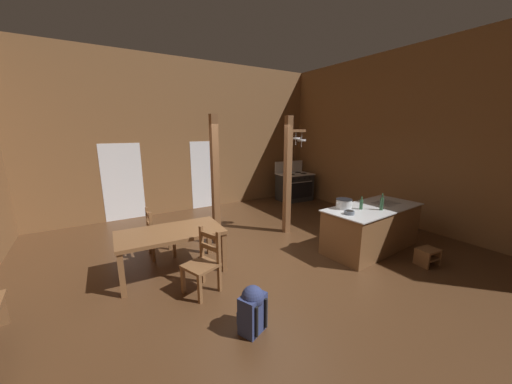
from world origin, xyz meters
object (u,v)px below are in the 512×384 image
Objects in this scene: ladderback_chair_by_post at (203,263)px; backpack at (253,308)px; step_stool at (428,255)px; dining_table at (171,236)px; kitchen_island at (371,228)px; bottle_tall_on_counter at (361,204)px; ladderback_chair_near_window at (158,234)px; stockpot_on_counter at (344,204)px; bottle_short_on_counter at (382,204)px; mixing_bowl_on_counter at (349,212)px; stove_range at (294,186)px.

backpack is at bearing -80.72° from ladderback_chair_by_post.
step_stool is 0.65× the size of backpack.
dining_table is 2.01m from backpack.
bottle_tall_on_counter is at bearing 177.01° from kitchen_island.
ladderback_chair_near_window reaches higher than dining_table.
kitchen_island is 5.88× the size of stockpot_on_counter.
dining_table is 5.44× the size of bottle_short_on_counter.
kitchen_island is 3.38m from backpack.
bottle_short_on_counter is (-0.35, 0.77, 0.84)m from step_stool.
backpack is 3.25× the size of mixing_bowl_on_counter.
bottle_short_on_counter is at bearing 9.76° from backpack.
backpack is at bearing -77.16° from dining_table.
stove_range is 5.88m from ladderback_chair_by_post.
ladderback_chair_near_window is 2.96× the size of bottle_short_on_counter.
bottle_tall_on_counter reaches higher than ladderback_chair_near_window.
ladderback_chair_by_post is 2.96× the size of bottle_short_on_counter.
ladderback_chair_near_window is (-4.99, -2.00, -0.03)m from stove_range.
bottle_tall_on_counter is (0.24, -0.21, 0.00)m from stockpot_on_counter.
bottle_short_on_counter reaches higher than bottle_tall_on_counter.
dining_table is at bearing 162.66° from kitchen_island.
step_stool is at bearing -35.65° from ladderback_chair_near_window.
bottle_short_on_counter is at bearing -20.76° from dining_table.
ladderback_chair_near_window is 3.60m from mixing_bowl_on_counter.
ladderback_chair_by_post is (-3.74, 1.34, 0.27)m from step_stool.
ladderback_chair_by_post is 3.17m from bottle_tall_on_counter.
backpack is 2.63m from mixing_bowl_on_counter.
dining_table is at bearing 151.66° from step_stool.
bottle_tall_on_counter reaches higher than kitchen_island.
mixing_bowl_on_counter is at bearing -33.97° from ladderback_chair_near_window.
step_stool is at bearing -100.80° from stove_range.
kitchen_island is at bearing -17.34° from dining_table.
ladderback_chair_near_window is at bearing -158.11° from stove_range.
bottle_tall_on_counter is 0.37m from bottle_short_on_counter.
mixing_bowl_on_counter is at bearing -9.23° from ladderback_chair_by_post.
bottle_short_on_counter is (3.71, -2.13, 0.56)m from ladderback_chair_near_window.
backpack is 2.39× the size of bottle_tall_on_counter.
mixing_bowl_on_counter reaches higher than step_stool.
stockpot_on_counter is (2.68, 1.00, 0.67)m from backpack.
dining_table is at bearing 163.40° from stockpot_on_counter.
stove_range is at bearing 79.20° from step_stool.
ladderback_chair_by_post is 3.81× the size of bottle_tall_on_counter.
bottle_short_on_counter is at bearing 114.20° from step_stool.
ladderback_chair_near_window and ladderback_chair_by_post have the same top height.
stove_range is 5.38m from ladderback_chair_near_window.
backpack is 3.10m from bottle_tall_on_counter.
backpack is (0.50, -2.69, -0.14)m from ladderback_chair_near_window.
dining_table is 3.57m from bottle_tall_on_counter.
stove_range is at bearing 68.08° from bottle_tall_on_counter.
step_stool is (0.27, -0.99, -0.27)m from kitchen_island.
dining_table is (-3.99, 2.15, 0.47)m from step_stool.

